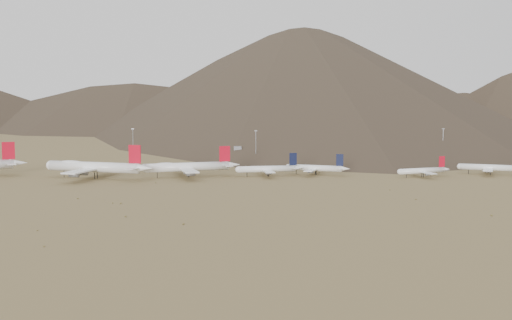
{
  "coord_description": "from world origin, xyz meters",
  "views": [
    {
      "loc": [
        16.1,
        -436.81,
        60.78
      ],
      "look_at": [
        39.88,
        30.0,
        10.82
      ],
      "focal_mm": 50.0,
      "sensor_mm": 36.0,
      "label": 1
    }
  ],
  "objects_px": {
    "narrowbody_b": "(316,168)",
    "control_tower": "(238,155)",
    "widebody_centre": "(94,167)",
    "widebody_east": "(187,167)",
    "narrowbody_a": "(269,169)"
  },
  "relations": [
    {
      "from": "narrowbody_b",
      "to": "control_tower",
      "type": "relative_size",
      "value": 3.5
    },
    {
      "from": "narrowbody_a",
      "to": "narrowbody_b",
      "type": "relative_size",
      "value": 1.1
    },
    {
      "from": "widebody_east",
      "to": "narrowbody_b",
      "type": "bearing_deg",
      "value": -9.07
    },
    {
      "from": "widebody_centre",
      "to": "control_tower",
      "type": "relative_size",
      "value": 6.05
    },
    {
      "from": "narrowbody_a",
      "to": "control_tower",
      "type": "distance_m",
      "value": 92.27
    },
    {
      "from": "widebody_east",
      "to": "narrowbody_a",
      "type": "height_order",
      "value": "widebody_east"
    },
    {
      "from": "widebody_centre",
      "to": "control_tower",
      "type": "distance_m",
      "value": 135.93
    },
    {
      "from": "widebody_centre",
      "to": "narrowbody_a",
      "type": "height_order",
      "value": "widebody_centre"
    },
    {
      "from": "widebody_east",
      "to": "narrowbody_a",
      "type": "bearing_deg",
      "value": -11.56
    },
    {
      "from": "control_tower",
      "to": "widebody_east",
      "type": "bearing_deg",
      "value": -111.04
    },
    {
      "from": "narrowbody_b",
      "to": "control_tower",
      "type": "xyz_separation_m",
      "value": [
        -50.66,
        85.77,
        0.56
      ]
    },
    {
      "from": "narrowbody_b",
      "to": "control_tower",
      "type": "bearing_deg",
      "value": 142.55
    },
    {
      "from": "narrowbody_a",
      "to": "narrowbody_b",
      "type": "xyz_separation_m",
      "value": [
        32.38,
        4.67,
        -0.2
      ]
    },
    {
      "from": "widebody_east",
      "to": "narrowbody_b",
      "type": "distance_m",
      "value": 86.28
    },
    {
      "from": "narrowbody_a",
      "to": "control_tower",
      "type": "relative_size",
      "value": 3.84
    }
  ]
}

